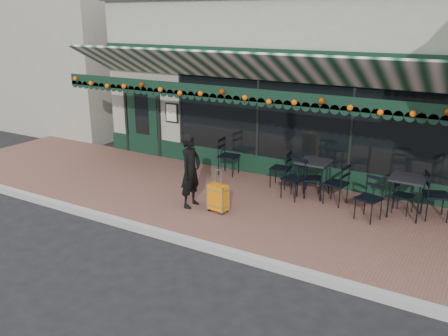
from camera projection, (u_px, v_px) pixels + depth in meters
The scene contains 17 objects.
ground at pixel (208, 248), 8.75m from camera, with size 80.00×80.00×0.00m, color black.
sidewalk at pixel (257, 209), 10.37m from camera, with size 18.00×4.00×0.15m, color brown.
curb at pixel (205, 246), 8.67m from camera, with size 18.00×0.16×0.15m, color #9E9E99.
restaurant_building at pixel (345, 79), 14.48m from camera, with size 12.00×9.60×4.50m.
neighbor_building_left at pixel (56, 56), 20.89m from camera, with size 12.00×8.00×4.80m, color #9F988C.
woman at pixel (191, 171), 10.09m from camera, with size 0.58×0.38×1.60m, color black.
suitcase at pixel (218, 198), 9.92m from camera, with size 0.43×0.27×0.93m.
cafe_table_a at pixel (408, 181), 9.59m from camera, with size 0.68×0.68×0.84m.
cafe_table_b at pixel (315, 164), 10.71m from camera, with size 0.67×0.67×0.83m.
chair_a_left at pixel (336, 184), 10.31m from camera, with size 0.46×0.46×0.92m, color black, non-canonical shape.
chair_a_right at pixel (403, 196), 9.85m from camera, with size 0.38×0.38×0.75m, color black, non-canonical shape.
chair_a_front at pixel (369, 199), 9.49m from camera, with size 0.45×0.45×0.90m, color black, non-canonical shape.
chair_a_extra at pixel (437, 196), 9.54m from camera, with size 0.49×0.49×0.99m, color black, non-canonical shape.
chair_b_left at pixel (281, 169), 11.36m from camera, with size 0.45×0.45×0.90m, color black, non-canonical shape.
chair_b_right at pixel (312, 179), 10.72m from camera, with size 0.43×0.43×0.85m, color black, non-canonical shape.
chair_b_front at pixel (294, 179), 10.61m from camera, with size 0.46×0.46×0.93m, color black, non-canonical shape.
chair_solo at pixel (229, 156), 12.25m from camera, with size 0.48×0.48×0.96m, color black, non-canonical shape.
Camera 1 is at (4.28, -6.62, 4.09)m, focal length 38.00 mm.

